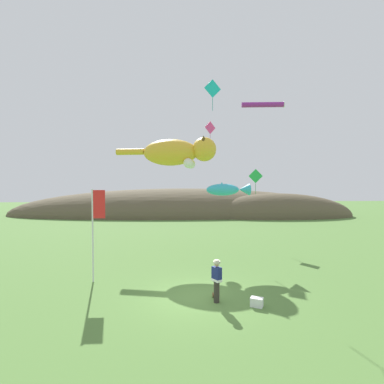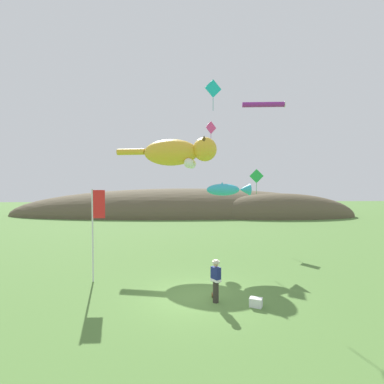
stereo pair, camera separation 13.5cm
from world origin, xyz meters
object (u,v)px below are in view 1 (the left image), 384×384
at_px(kite_giant_cat, 178,153).
at_px(kite_diamond_green, 256,176).
at_px(picnic_cooler, 257,302).
at_px(kite_tube_streamer, 263,105).
at_px(kite_diamond_pink, 210,128).
at_px(festival_banner_pole, 96,221).
at_px(kite_diamond_teal, 213,89).
at_px(kite_spool, 214,295).
at_px(kite_fish_windsock, 228,190).
at_px(festival_attendant, 217,280).

height_order(kite_giant_cat, kite_diamond_green, kite_giant_cat).
bearing_deg(picnic_cooler, kite_tube_streamer, 72.51).
bearing_deg(kite_diamond_pink, festival_banner_pole, -124.95).
bearing_deg(kite_diamond_teal, picnic_cooler, -86.26).
relative_size(kite_spool, kite_tube_streamer, 0.07).
height_order(festival_banner_pole, kite_fish_windsock, kite_fish_windsock).
bearing_deg(kite_fish_windsock, kite_diamond_pink, 94.86).
bearing_deg(kite_diamond_teal, kite_diamond_pink, 86.12).
relative_size(festival_attendant, kite_diamond_teal, 0.81).
distance_m(picnic_cooler, kite_diamond_green, 13.79).
distance_m(kite_spool, kite_fish_windsock, 7.90).
height_order(picnic_cooler, kite_diamond_pink, kite_diamond_pink).
bearing_deg(kite_fish_windsock, picnic_cooler, -90.74).
relative_size(kite_tube_streamer, kite_diamond_teal, 1.38).
height_order(picnic_cooler, festival_banner_pole, festival_banner_pole).
height_order(kite_spool, picnic_cooler, picnic_cooler).
relative_size(picnic_cooler, festival_banner_pole, 0.13).
xyz_separation_m(kite_giant_cat, kite_diamond_green, (6.34, 2.34, -1.67)).
distance_m(kite_spool, kite_diamond_green, 13.39).
bearing_deg(festival_attendant, kite_spool, 94.64).
bearing_deg(picnic_cooler, kite_diamond_pink, 91.69).
relative_size(kite_spool, kite_diamond_pink, 0.11).
bearing_deg(festival_banner_pole, kite_diamond_teal, 43.44).
bearing_deg(festival_attendant, kite_diamond_pink, 84.73).
bearing_deg(festival_attendant, kite_diamond_green, 67.96).
distance_m(kite_fish_windsock, kite_diamond_teal, 7.40).
xyz_separation_m(kite_fish_windsock, kite_tube_streamer, (2.89, 2.06, 5.96)).
bearing_deg(kite_diamond_pink, festival_attendant, -95.27).
bearing_deg(festival_banner_pole, kite_fish_windsock, 29.17).
relative_size(kite_giant_cat, kite_fish_windsock, 2.52).
bearing_deg(festival_banner_pole, kite_tube_streamer, 31.04).
height_order(festival_attendant, kite_giant_cat, kite_giant_cat).
bearing_deg(kite_diamond_teal, kite_tube_streamer, -1.53).
bearing_deg(kite_diamond_green, picnic_cooler, -104.74).
distance_m(kite_tube_streamer, kite_diamond_teal, 3.77).
distance_m(festival_attendant, kite_fish_windsock, 7.93).
xyz_separation_m(festival_banner_pole, kite_fish_windsock, (7.29, 4.07, 1.44)).
xyz_separation_m(festival_attendant, festival_banner_pole, (-5.65, 2.84, 2.08)).
bearing_deg(festival_banner_pole, kite_diamond_green, 40.77).
height_order(festival_attendant, kite_diamond_green, kite_diamond_green).
height_order(kite_giant_cat, kite_fish_windsock, kite_giant_cat).
bearing_deg(kite_giant_cat, kite_fish_windsock, -39.10).
relative_size(festival_attendant, festival_banner_pole, 0.38).
distance_m(kite_giant_cat, kite_fish_windsock, 4.86).
bearing_deg(kite_fish_windsock, kite_spool, -104.83).
bearing_deg(kite_diamond_teal, kite_fish_windsock, -71.47).
distance_m(picnic_cooler, kite_fish_windsock, 8.57).
xyz_separation_m(kite_diamond_teal, kite_diamond_green, (3.87, 2.78, -6.11)).
bearing_deg(festival_banner_pole, kite_spool, -22.31).
bearing_deg(kite_giant_cat, festival_attendant, -80.78).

